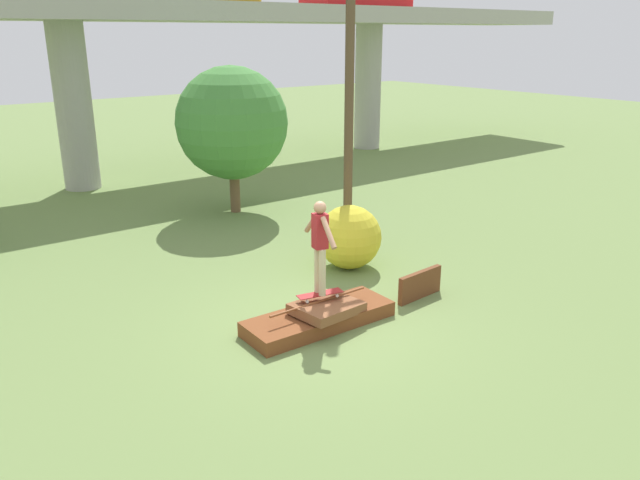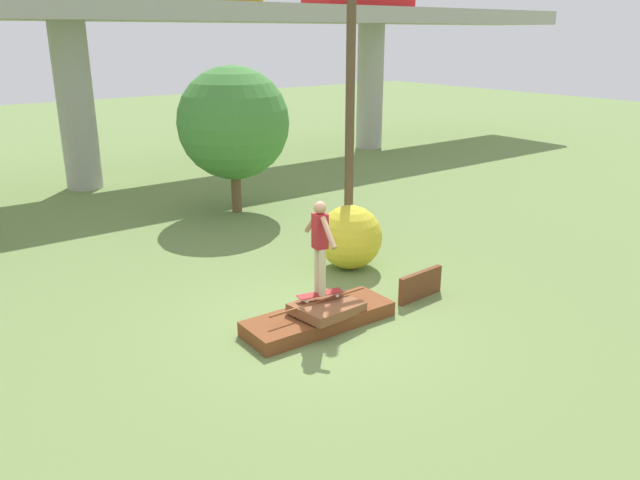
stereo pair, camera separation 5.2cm
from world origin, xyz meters
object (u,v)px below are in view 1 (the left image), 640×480
at_px(utility_pole, 349,100).
at_px(bush_yellow_flowering, 349,237).
at_px(skateboard, 320,294).
at_px(tree_behind_left, 232,123).
at_px(skater, 320,241).

distance_m(utility_pole, bush_yellow_flowering, 2.94).
height_order(skateboard, tree_behind_left, tree_behind_left).
height_order(skateboard, skater, skater).
xyz_separation_m(tree_behind_left, bush_yellow_flowering, (-0.29, -5.25, -1.77)).
relative_size(skater, bush_yellow_flowering, 1.20).
distance_m(skater, bush_yellow_flowering, 2.87).
bearing_deg(bush_yellow_flowering, skater, -140.42).
bearing_deg(skater, utility_pole, 43.40).
bearing_deg(skater, tree_behind_left, 71.04).
bearing_deg(skateboard, skater, 90.00).
relative_size(skater, utility_pole, 0.25).
relative_size(skater, tree_behind_left, 0.41).
bearing_deg(utility_pole, tree_behind_left, 96.04).
xyz_separation_m(skater, tree_behind_left, (2.41, 7.00, 0.96)).
relative_size(utility_pole, tree_behind_left, 1.64).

